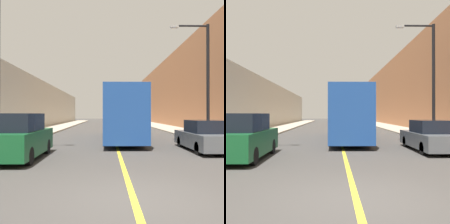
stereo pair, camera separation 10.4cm
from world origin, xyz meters
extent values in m
plane|color=#3F3D3A|center=(0.00, 0.00, 0.00)|extent=(200.00, 200.00, 0.00)
cube|color=#A89E8C|center=(-7.35, 30.00, 0.07)|extent=(3.56, 72.00, 0.14)
cube|color=#A89E8C|center=(7.35, 30.00, 0.07)|extent=(3.56, 72.00, 0.14)
cube|color=#B7B2A3|center=(-11.13, 30.00, 3.18)|extent=(4.00, 72.00, 6.37)
cube|color=#B2724C|center=(11.13, 30.00, 5.47)|extent=(4.00, 72.00, 10.94)
cube|color=gold|center=(0.00, 30.00, 0.00)|extent=(0.16, 72.00, 0.01)
cube|color=#1E4793|center=(0.43, 13.33, 1.89)|extent=(2.42, 12.15, 3.23)
cube|color=black|center=(0.43, 7.29, 2.45)|extent=(2.06, 0.04, 1.45)
cylinder|color=black|center=(-0.52, 9.57, 0.46)|extent=(0.53, 0.92, 0.92)
cylinder|color=black|center=(1.37, 9.57, 0.46)|extent=(0.53, 0.92, 0.92)
cylinder|color=black|center=(-0.52, 17.10, 0.46)|extent=(0.53, 0.92, 0.92)
cylinder|color=black|center=(1.37, 17.10, 0.46)|extent=(0.53, 0.92, 0.92)
cube|color=#145128|center=(-4.32, 5.31, 0.69)|extent=(1.96, 4.64, 0.97)
cube|color=black|center=(-4.32, 5.07, 1.54)|extent=(1.73, 2.55, 0.73)
cylinder|color=black|center=(-3.56, 3.87, 0.34)|extent=(0.43, 0.68, 0.68)
cylinder|color=black|center=(-5.09, 6.74, 0.34)|extent=(0.43, 0.68, 0.68)
cylinder|color=black|center=(-3.56, 6.74, 0.34)|extent=(0.43, 0.68, 0.68)
cube|color=#51565B|center=(4.42, 7.56, 0.56)|extent=(1.80, 4.75, 0.75)
cube|color=black|center=(4.42, 7.32, 1.25)|extent=(1.59, 2.14, 0.64)
cube|color=black|center=(4.42, 5.21, 0.69)|extent=(1.53, 0.04, 0.34)
cylinder|color=black|center=(3.71, 6.08, 0.31)|extent=(0.40, 0.62, 0.62)
cylinder|color=black|center=(3.71, 9.03, 0.31)|extent=(0.40, 0.62, 0.62)
cylinder|color=black|center=(5.12, 9.03, 0.31)|extent=(0.40, 0.62, 0.62)
cylinder|color=black|center=(5.87, 10.69, 3.87)|extent=(0.20, 0.20, 7.45)
cylinder|color=black|center=(4.79, 10.69, 7.50)|extent=(2.15, 0.12, 0.12)
cube|color=#999993|center=(3.72, 10.69, 7.45)|extent=(0.50, 0.24, 0.16)
camera|label=1|loc=(-0.60, -5.81, 1.88)|focal=42.00mm
camera|label=2|loc=(-0.50, -5.81, 1.88)|focal=42.00mm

